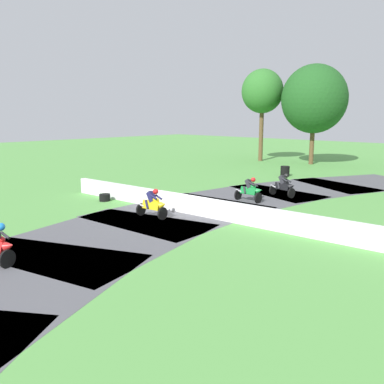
{
  "coord_description": "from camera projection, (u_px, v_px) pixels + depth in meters",
  "views": [
    {
      "loc": [
        14.11,
        -14.28,
        4.77
      ],
      "look_at": [
        0.01,
        0.8,
        0.9
      ],
      "focal_mm": 38.45,
      "sensor_mm": 36.0,
      "label": 1
    }
  ],
  "objects": [
    {
      "name": "track_asphalt",
      "position": [
        211.0,
        218.0,
        19.42
      ],
      "size": [
        13.32,
        40.24,
        0.01
      ],
      "color": "#515156",
      "rests_on": "ground"
    },
    {
      "name": "motorcycle_trailing_yellow",
      "position": [
        153.0,
        204.0,
        19.31
      ],
      "size": [
        1.68,
        0.81,
        1.43
      ],
      "color": "black",
      "rests_on": "ground"
    },
    {
      "name": "motorcycle_lead_black",
      "position": [
        284.0,
        186.0,
        24.38
      ],
      "size": [
        1.71,
        0.92,
        1.43
      ],
      "color": "black",
      "rests_on": "ground"
    },
    {
      "name": "safety_barrier",
      "position": [
        274.0,
        220.0,
        17.22
      ],
      "size": [
        26.75,
        1.78,
        0.9
      ],
      "primitive_type": "cube",
      "rotation": [
        0.0,
        0.0,
        -1.52
      ],
      "color": "white",
      "rests_on": "ground"
    },
    {
      "name": "tire_stack_mid_a",
      "position": [
        105.0,
        197.0,
        23.16
      ],
      "size": [
        0.61,
        0.61,
        0.4
      ],
      "color": "black",
      "rests_on": "ground"
    },
    {
      "name": "motorcycle_chase_green",
      "position": [
        250.0,
        190.0,
        22.99
      ],
      "size": [
        1.69,
        0.82,
        1.43
      ],
      "color": "black",
      "rests_on": "ground"
    },
    {
      "name": "traffic_cone",
      "position": [
        298.0,
        223.0,
        17.55
      ],
      "size": [
        0.28,
        0.28,
        0.44
      ],
      "primitive_type": "cone",
      "color": "orange",
      "rests_on": "ground"
    },
    {
      "name": "ground_plane",
      "position": [
        181.0,
        212.0,
        20.6
      ],
      "size": [
        120.0,
        120.0,
        0.0
      ],
      "primitive_type": "plane",
      "color": "#569947"
    },
    {
      "name": "tire_stack_near",
      "position": [
        285.0,
        171.0,
        32.53
      ],
      "size": [
        0.7,
        0.7,
        0.8
      ],
      "color": "black",
      "rests_on": "ground"
    },
    {
      "name": "tree_far_left",
      "position": [
        262.0,
        92.0,
        42.28
      ],
      "size": [
        4.28,
        4.28,
        9.44
      ],
      "color": "brown",
      "rests_on": "ground"
    },
    {
      "name": "tree_behind_barrier",
      "position": [
        314.0,
        99.0,
        39.45
      ],
      "size": [
        6.25,
        6.25,
        9.58
      ],
      "color": "brown",
      "rests_on": "ground"
    }
  ]
}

